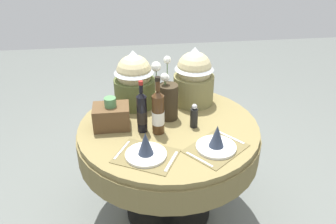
{
  "coord_description": "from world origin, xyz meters",
  "views": [
    {
      "loc": [
        -0.25,
        -1.94,
        1.97
      ],
      "look_at": [
        0.0,
        0.03,
        0.85
      ],
      "focal_mm": 36.89,
      "sensor_mm": 36.0,
      "label": 1
    }
  ],
  "objects_px": {
    "pepper_mill": "(194,117)",
    "woven_basket_side_left": "(111,116)",
    "dining_table": "(169,142)",
    "wine_bottle_left": "(158,112)",
    "wine_bottle_centre": "(142,112)",
    "place_setting_left": "(146,150)",
    "gift_tub_back_left": "(134,77)",
    "gift_tub_back_right": "(194,74)",
    "place_setting_right": "(216,142)",
    "flower_vase": "(167,97)"
  },
  "relations": [
    {
      "from": "wine_bottle_left",
      "to": "woven_basket_side_left",
      "type": "height_order",
      "value": "wine_bottle_left"
    },
    {
      "from": "dining_table",
      "to": "wine_bottle_left",
      "type": "height_order",
      "value": "wine_bottle_left"
    },
    {
      "from": "place_setting_left",
      "to": "woven_basket_side_left",
      "type": "distance_m",
      "value": 0.41
    },
    {
      "from": "wine_bottle_centre",
      "to": "woven_basket_side_left",
      "type": "relative_size",
      "value": 1.51
    },
    {
      "from": "dining_table",
      "to": "gift_tub_back_left",
      "type": "height_order",
      "value": "gift_tub_back_left"
    },
    {
      "from": "gift_tub_back_right",
      "to": "woven_basket_side_left",
      "type": "bearing_deg",
      "value": -154.85
    },
    {
      "from": "place_setting_right",
      "to": "wine_bottle_centre",
      "type": "bearing_deg",
      "value": 149.05
    },
    {
      "from": "place_setting_left",
      "to": "flower_vase",
      "type": "distance_m",
      "value": 0.48
    },
    {
      "from": "place_setting_left",
      "to": "gift_tub_back_right",
      "type": "height_order",
      "value": "gift_tub_back_right"
    },
    {
      "from": "gift_tub_back_right",
      "to": "place_setting_right",
      "type": "bearing_deg",
      "value": -87.77
    },
    {
      "from": "dining_table",
      "to": "place_setting_left",
      "type": "relative_size",
      "value": 2.88
    },
    {
      "from": "gift_tub_back_left",
      "to": "woven_basket_side_left",
      "type": "bearing_deg",
      "value": -119.12
    },
    {
      "from": "dining_table",
      "to": "wine_bottle_centre",
      "type": "height_order",
      "value": "wine_bottle_centre"
    },
    {
      "from": "gift_tub_back_right",
      "to": "gift_tub_back_left",
      "type": "bearing_deg",
      "value": 177.58
    },
    {
      "from": "dining_table",
      "to": "pepper_mill",
      "type": "distance_m",
      "value": 0.27
    },
    {
      "from": "wine_bottle_left",
      "to": "gift_tub_back_right",
      "type": "distance_m",
      "value": 0.49
    },
    {
      "from": "pepper_mill",
      "to": "gift_tub_back_left",
      "type": "bearing_deg",
      "value": 135.2
    },
    {
      "from": "dining_table",
      "to": "place_setting_right",
      "type": "bearing_deg",
      "value": -51.2
    },
    {
      "from": "woven_basket_side_left",
      "to": "wine_bottle_centre",
      "type": "bearing_deg",
      "value": -21.63
    },
    {
      "from": "wine_bottle_left",
      "to": "pepper_mill",
      "type": "bearing_deg",
      "value": 9.13
    },
    {
      "from": "place_setting_right",
      "to": "dining_table",
      "type": "bearing_deg",
      "value": 128.8
    },
    {
      "from": "flower_vase",
      "to": "gift_tub_back_right",
      "type": "bearing_deg",
      "value": 42.81
    },
    {
      "from": "gift_tub_back_right",
      "to": "dining_table",
      "type": "bearing_deg",
      "value": -126.33
    },
    {
      "from": "place_setting_left",
      "to": "wine_bottle_left",
      "type": "height_order",
      "value": "wine_bottle_left"
    },
    {
      "from": "place_setting_left",
      "to": "pepper_mill",
      "type": "height_order",
      "value": "pepper_mill"
    },
    {
      "from": "pepper_mill",
      "to": "woven_basket_side_left",
      "type": "distance_m",
      "value": 0.54
    },
    {
      "from": "flower_vase",
      "to": "woven_basket_side_left",
      "type": "height_order",
      "value": "flower_vase"
    },
    {
      "from": "place_setting_right",
      "to": "wine_bottle_centre",
      "type": "relative_size",
      "value": 1.22
    },
    {
      "from": "wine_bottle_left",
      "to": "wine_bottle_centre",
      "type": "relative_size",
      "value": 1.1
    },
    {
      "from": "dining_table",
      "to": "pepper_mill",
      "type": "xyz_separation_m",
      "value": [
        0.16,
        -0.04,
        0.21
      ]
    },
    {
      "from": "flower_vase",
      "to": "wine_bottle_centre",
      "type": "bearing_deg",
      "value": -139.39
    },
    {
      "from": "place_setting_right",
      "to": "wine_bottle_left",
      "type": "relative_size",
      "value": 1.11
    },
    {
      "from": "wine_bottle_left",
      "to": "pepper_mill",
      "type": "height_order",
      "value": "wine_bottle_left"
    },
    {
      "from": "pepper_mill",
      "to": "place_setting_left",
      "type": "bearing_deg",
      "value": -139.46
    },
    {
      "from": "dining_table",
      "to": "woven_basket_side_left",
      "type": "bearing_deg",
      "value": 176.3
    },
    {
      "from": "wine_bottle_left",
      "to": "gift_tub_back_right",
      "type": "relative_size",
      "value": 0.91
    },
    {
      "from": "wine_bottle_centre",
      "to": "gift_tub_back_right",
      "type": "height_order",
      "value": "gift_tub_back_right"
    },
    {
      "from": "wine_bottle_centre",
      "to": "gift_tub_back_right",
      "type": "xyz_separation_m",
      "value": [
        0.4,
        0.36,
        0.09
      ]
    },
    {
      "from": "place_setting_right",
      "to": "wine_bottle_left",
      "type": "bearing_deg",
      "value": 145.17
    },
    {
      "from": "wine_bottle_centre",
      "to": "dining_table",
      "type": "bearing_deg",
      "value": 16.98
    },
    {
      "from": "dining_table",
      "to": "place_setting_right",
      "type": "relative_size",
      "value": 2.84
    },
    {
      "from": "gift_tub_back_left",
      "to": "dining_table",
      "type": "bearing_deg",
      "value": -57.33
    },
    {
      "from": "wine_bottle_left",
      "to": "pepper_mill",
      "type": "relative_size",
      "value": 2.3
    },
    {
      "from": "place_setting_left",
      "to": "flower_vase",
      "type": "bearing_deg",
      "value": 67.52
    },
    {
      "from": "flower_vase",
      "to": "gift_tub_back_left",
      "type": "bearing_deg",
      "value": 133.96
    },
    {
      "from": "dining_table",
      "to": "wine_bottle_left",
      "type": "distance_m",
      "value": 0.31
    },
    {
      "from": "dining_table",
      "to": "wine_bottle_centre",
      "type": "relative_size",
      "value": 3.47
    },
    {
      "from": "dining_table",
      "to": "gift_tub_back_right",
      "type": "xyz_separation_m",
      "value": [
        0.22,
        0.3,
        0.36
      ]
    },
    {
      "from": "place_setting_left",
      "to": "gift_tub_back_left",
      "type": "relative_size",
      "value": 1.02
    },
    {
      "from": "place_setting_left",
      "to": "gift_tub_back_left",
      "type": "bearing_deg",
      "value": 92.87
    }
  ]
}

